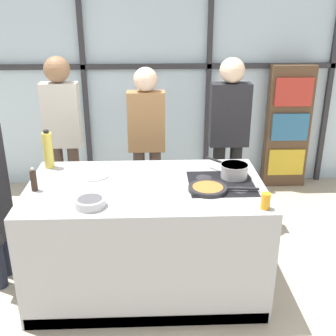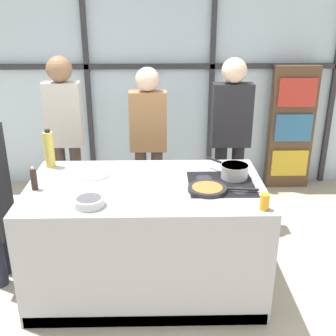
{
  "view_description": "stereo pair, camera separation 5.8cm",
  "coord_description": "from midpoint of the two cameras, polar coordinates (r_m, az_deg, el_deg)",
  "views": [
    {
      "loc": [
        0.06,
        -3.05,
        2.31
      ],
      "look_at": [
        0.18,
        0.1,
        1.04
      ],
      "focal_mm": 45.0,
      "sensor_mm": 36.0,
      "label": 1
    },
    {
      "loc": [
        0.11,
        -3.05,
        2.31
      ],
      "look_at": [
        0.18,
        0.1,
        1.04
      ],
      "focal_mm": 45.0,
      "sensor_mm": 36.0,
      "label": 2
    }
  ],
  "objects": [
    {
      "name": "bookshelf",
      "position": [
        5.58,
        16.64,
        5.21
      ],
      "size": [
        0.55,
        0.19,
        1.57
      ],
      "color": "brown",
      "rests_on": "ground_plane"
    },
    {
      "name": "pepper_grinder",
      "position": [
        3.38,
        -17.24,
        -1.44
      ],
      "size": [
        0.05,
        0.05,
        0.19
      ],
      "color": "#332319",
      "rests_on": "demo_island"
    },
    {
      "name": "ground_plane",
      "position": [
        3.83,
        -2.32,
        -15.19
      ],
      "size": [
        18.0,
        18.0,
        0.0
      ],
      "primitive_type": "plane",
      "color": "#BCB29E"
    },
    {
      "name": "spectator_far_left",
      "position": [
        4.41,
        -13.43,
        5.17
      ],
      "size": [
        0.36,
        0.25,
        1.81
      ],
      "rotation": [
        0.0,
        0.0,
        3.14
      ],
      "color": "#47382D",
      "rests_on": "ground_plane"
    },
    {
      "name": "white_plate",
      "position": [
        3.55,
        -9.51,
        -0.92
      ],
      "size": [
        0.25,
        0.25,
        0.01
      ],
      "primitive_type": "cylinder",
      "color": "white",
      "rests_on": "demo_island"
    },
    {
      "name": "saucepan",
      "position": [
        3.5,
        9.43,
        -0.36
      ],
      "size": [
        0.32,
        0.35,
        0.11
      ],
      "color": "silver",
      "rests_on": "demo_island"
    },
    {
      "name": "juice_glass_near",
      "position": [
        3.02,
        13.49,
        -4.47
      ],
      "size": [
        0.07,
        0.07,
        0.12
      ],
      "primitive_type": "cylinder",
      "color": "orange",
      "rests_on": "demo_island"
    },
    {
      "name": "mixing_bowl",
      "position": [
        3.04,
        -10.1,
        -4.5
      ],
      "size": [
        0.22,
        0.22,
        0.06
      ],
      "color": "silver",
      "rests_on": "demo_island"
    },
    {
      "name": "oil_bottle",
      "position": [
        3.78,
        -15.36,
        2.47
      ],
      "size": [
        0.08,
        0.08,
        0.34
      ],
      "color": "#E0CC4C",
      "rests_on": "demo_island"
    },
    {
      "name": "back_window_wall",
      "position": [
        5.35,
        -2.16,
        12.22
      ],
      "size": [
        6.4,
        0.1,
        2.8
      ],
      "color": "silver",
      "rests_on": "ground_plane"
    },
    {
      "name": "spectator_center_left",
      "position": [
        4.34,
        -2.28,
        4.3
      ],
      "size": [
        0.38,
        0.24,
        1.7
      ],
      "rotation": [
        0.0,
        0.0,
        3.14
      ],
      "color": "#47382D",
      "rests_on": "ground_plane"
    },
    {
      "name": "demo_island",
      "position": [
        3.56,
        -2.41,
        -9.18
      ],
      "size": [
        1.88,
        1.08,
        0.94
      ],
      "color": "#A8AAB2",
      "rests_on": "ground_plane"
    },
    {
      "name": "frying_pan",
      "position": [
        3.25,
        6.02,
        -2.81
      ],
      "size": [
        0.54,
        0.3,
        0.03
      ],
      "color": "#232326",
      "rests_on": "demo_island"
    },
    {
      "name": "spectator_center_right",
      "position": [
        4.39,
        8.88,
        4.94
      ],
      "size": [
        0.4,
        0.25,
        1.79
      ],
      "rotation": [
        0.0,
        0.0,
        3.14
      ],
      "color": "black",
      "rests_on": "ground_plane"
    }
  ]
}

